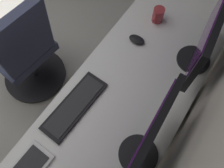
{
  "coord_description": "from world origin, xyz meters",
  "views": [
    {
      "loc": [
        0.21,
        1.77,
        1.91
      ],
      "look_at": [
        -0.17,
        1.52,
        0.95
      ],
      "focal_mm": 36.1,
      "sensor_mm": 36.0,
      "label": 1
    }
  ],
  "objects_px": {
    "coffee_mug": "(158,15)",
    "office_chair": "(25,55)",
    "keyboard_spare": "(75,106)",
    "mouse_main": "(137,40)",
    "monitor_secondary": "(209,33)",
    "monitor_primary": "(144,145)",
    "drawer_pedestal": "(138,100)"
  },
  "relations": [
    {
      "from": "drawer_pedestal",
      "to": "coffee_mug",
      "type": "distance_m",
      "value": 0.61
    },
    {
      "from": "office_chair",
      "to": "monitor_secondary",
      "type": "bearing_deg",
      "value": 112.97
    },
    {
      "from": "monitor_secondary",
      "to": "coffee_mug",
      "type": "bearing_deg",
      "value": -114.51
    },
    {
      "from": "drawer_pedestal",
      "to": "monitor_primary",
      "type": "distance_m",
      "value": 0.76
    },
    {
      "from": "monitor_primary",
      "to": "monitor_secondary",
      "type": "relative_size",
      "value": 0.98
    },
    {
      "from": "mouse_main",
      "to": "office_chair",
      "type": "distance_m",
      "value": 0.87
    },
    {
      "from": "coffee_mug",
      "to": "office_chair",
      "type": "xyz_separation_m",
      "value": [
        0.61,
        -0.75,
        -0.32
      ]
    },
    {
      "from": "keyboard_spare",
      "to": "office_chair",
      "type": "bearing_deg",
      "value": -105.0
    },
    {
      "from": "coffee_mug",
      "to": "keyboard_spare",
      "type": "bearing_deg",
      "value": -6.17
    },
    {
      "from": "mouse_main",
      "to": "coffee_mug",
      "type": "relative_size",
      "value": 0.93
    },
    {
      "from": "monitor_primary",
      "to": "office_chair",
      "type": "relative_size",
      "value": 0.58
    },
    {
      "from": "drawer_pedestal",
      "to": "monitor_primary",
      "type": "bearing_deg",
      "value": 25.29
    },
    {
      "from": "coffee_mug",
      "to": "monitor_secondary",
      "type": "bearing_deg",
      "value": 65.49
    },
    {
      "from": "monitor_primary",
      "to": "keyboard_spare",
      "type": "height_order",
      "value": "monitor_primary"
    },
    {
      "from": "monitor_primary",
      "to": "keyboard_spare",
      "type": "xyz_separation_m",
      "value": [
        -0.03,
        -0.42,
        -0.23
      ]
    },
    {
      "from": "monitor_primary",
      "to": "keyboard_spare",
      "type": "bearing_deg",
      "value": -93.48
    },
    {
      "from": "keyboard_spare",
      "to": "mouse_main",
      "type": "relative_size",
      "value": 4.1
    },
    {
      "from": "drawer_pedestal",
      "to": "mouse_main",
      "type": "distance_m",
      "value": 0.47
    },
    {
      "from": "drawer_pedestal",
      "to": "monitor_primary",
      "type": "relative_size",
      "value": 1.23
    },
    {
      "from": "monitor_secondary",
      "to": "keyboard_spare",
      "type": "relative_size",
      "value": 1.36
    },
    {
      "from": "monitor_primary",
      "to": "monitor_secondary",
      "type": "bearing_deg",
      "value": -179.62
    },
    {
      "from": "keyboard_spare",
      "to": "mouse_main",
      "type": "bearing_deg",
      "value": 173.89
    },
    {
      "from": "coffee_mug",
      "to": "office_chair",
      "type": "relative_size",
      "value": 0.12
    },
    {
      "from": "monitor_primary",
      "to": "coffee_mug",
      "type": "relative_size",
      "value": 5.05
    },
    {
      "from": "monitor_primary",
      "to": "mouse_main",
      "type": "distance_m",
      "value": 0.72
    },
    {
      "from": "monitor_primary",
      "to": "mouse_main",
      "type": "height_order",
      "value": "monitor_primary"
    },
    {
      "from": "mouse_main",
      "to": "office_chair",
      "type": "bearing_deg",
      "value": -61.78
    },
    {
      "from": "drawer_pedestal",
      "to": "monitor_secondary",
      "type": "distance_m",
      "value": 0.71
    },
    {
      "from": "mouse_main",
      "to": "coffee_mug",
      "type": "xyz_separation_m",
      "value": [
        -0.22,
        0.02,
        0.03
      ]
    },
    {
      "from": "monitor_secondary",
      "to": "drawer_pedestal",
      "type": "bearing_deg",
      "value": -35.82
    },
    {
      "from": "monitor_primary",
      "to": "office_chair",
      "type": "bearing_deg",
      "value": -100.62
    },
    {
      "from": "monitor_secondary",
      "to": "office_chair",
      "type": "distance_m",
      "value": 1.28
    }
  ]
}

